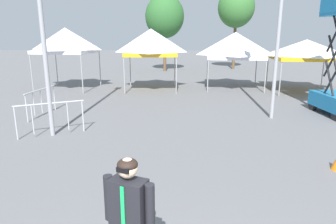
{
  "coord_description": "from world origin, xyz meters",
  "views": [
    {
      "loc": [
        0.17,
        -1.85,
        3.07
      ],
      "look_at": [
        -0.22,
        5.16,
        1.3
      ],
      "focal_mm": 31.82,
      "sensor_mm": 36.0,
      "label": 1
    }
  ],
  "objects_px": {
    "canopy_tent_behind_right": "(151,42)",
    "tree_behind_tents_center": "(236,7)",
    "tree_behind_tents_right": "(165,17)",
    "canopy_tent_behind_center": "(66,41)",
    "canopy_tent_center": "(235,45)",
    "person_foreground": "(129,218)",
    "crowd_barrier_near_person": "(41,97)",
    "canopy_tent_behind_left": "(306,50)",
    "crowd_barrier_by_lift": "(50,113)"
  },
  "relations": [
    {
      "from": "canopy_tent_behind_right",
      "to": "tree_behind_tents_center",
      "type": "relative_size",
      "value": 0.46
    },
    {
      "from": "tree_behind_tents_center",
      "to": "tree_behind_tents_right",
      "type": "height_order",
      "value": "tree_behind_tents_center"
    },
    {
      "from": "canopy_tent_behind_center",
      "to": "tree_behind_tents_center",
      "type": "xyz_separation_m",
      "value": [
        11.86,
        12.23,
        2.91
      ]
    },
    {
      "from": "canopy_tent_center",
      "to": "person_foreground",
      "type": "distance_m",
      "value": 16.06
    },
    {
      "from": "person_foreground",
      "to": "tree_behind_tents_center",
      "type": "relative_size",
      "value": 0.23
    },
    {
      "from": "tree_behind_tents_right",
      "to": "canopy_tent_behind_right",
      "type": "bearing_deg",
      "value": -90.72
    },
    {
      "from": "crowd_barrier_near_person",
      "to": "person_foreground",
      "type": "bearing_deg",
      "value": -58.5
    },
    {
      "from": "canopy_tent_behind_center",
      "to": "crowd_barrier_near_person",
      "type": "height_order",
      "value": "canopy_tent_behind_center"
    },
    {
      "from": "canopy_tent_behind_left",
      "to": "person_foreground",
      "type": "distance_m",
      "value": 16.48
    },
    {
      "from": "canopy_tent_behind_right",
      "to": "canopy_tent_center",
      "type": "relative_size",
      "value": 1.0
    },
    {
      "from": "crowd_barrier_near_person",
      "to": "canopy_tent_center",
      "type": "bearing_deg",
      "value": 39.79
    },
    {
      "from": "canopy_tent_center",
      "to": "person_foreground",
      "type": "bearing_deg",
      "value": -103.16
    },
    {
      "from": "canopy_tent_behind_left",
      "to": "crowd_barrier_near_person",
      "type": "xyz_separation_m",
      "value": [
        -12.57,
        -6.32,
        -1.63
      ]
    },
    {
      "from": "canopy_tent_behind_center",
      "to": "canopy_tent_behind_right",
      "type": "distance_m",
      "value": 5.1
    },
    {
      "from": "canopy_tent_behind_right",
      "to": "tree_behind_tents_center",
      "type": "xyz_separation_m",
      "value": [
        6.76,
        12.28,
        3.01
      ]
    },
    {
      "from": "canopy_tent_center",
      "to": "tree_behind_tents_right",
      "type": "distance_m",
      "value": 10.57
    },
    {
      "from": "crowd_barrier_near_person",
      "to": "crowd_barrier_by_lift",
      "type": "relative_size",
      "value": 1.12
    },
    {
      "from": "canopy_tent_behind_left",
      "to": "tree_behind_tents_right",
      "type": "distance_m",
      "value": 13.53
    },
    {
      "from": "canopy_tent_behind_center",
      "to": "person_foreground",
      "type": "bearing_deg",
      "value": -66.33
    },
    {
      "from": "person_foreground",
      "to": "crowd_barrier_by_lift",
      "type": "height_order",
      "value": "person_foreground"
    },
    {
      "from": "canopy_tent_behind_right",
      "to": "crowd_barrier_near_person",
      "type": "height_order",
      "value": "canopy_tent_behind_right"
    },
    {
      "from": "tree_behind_tents_right",
      "to": "crowd_barrier_by_lift",
      "type": "relative_size",
      "value": 3.62
    },
    {
      "from": "person_foreground",
      "to": "crowd_barrier_by_lift",
      "type": "xyz_separation_m",
      "value": [
        -3.61,
        5.87,
        -0.28
      ]
    },
    {
      "from": "canopy_tent_behind_right",
      "to": "crowd_barrier_by_lift",
      "type": "distance_m",
      "value": 9.32
    },
    {
      "from": "canopy_tent_behind_center",
      "to": "crowd_barrier_near_person",
      "type": "bearing_deg",
      "value": -77.96
    },
    {
      "from": "person_foreground",
      "to": "crowd_barrier_near_person",
      "type": "distance_m",
      "value": 9.74
    },
    {
      "from": "tree_behind_tents_right",
      "to": "person_foreground",
      "type": "bearing_deg",
      "value": -87.12
    },
    {
      "from": "canopy_tent_behind_center",
      "to": "canopy_tent_behind_left",
      "type": "relative_size",
      "value": 0.96
    },
    {
      "from": "canopy_tent_center",
      "to": "tree_behind_tents_center",
      "type": "height_order",
      "value": "tree_behind_tents_center"
    },
    {
      "from": "tree_behind_tents_center",
      "to": "canopy_tent_behind_left",
      "type": "bearing_deg",
      "value": -80.42
    },
    {
      "from": "canopy_tent_behind_left",
      "to": "crowd_barrier_by_lift",
      "type": "height_order",
      "value": "canopy_tent_behind_left"
    },
    {
      "from": "tree_behind_tents_right",
      "to": "crowd_barrier_near_person",
      "type": "relative_size",
      "value": 3.23
    },
    {
      "from": "canopy_tent_behind_center",
      "to": "canopy_tent_center",
      "type": "height_order",
      "value": "canopy_tent_behind_center"
    },
    {
      "from": "canopy_tent_behind_right",
      "to": "canopy_tent_behind_left",
      "type": "distance_m",
      "value": 8.86
    },
    {
      "from": "canopy_tent_behind_center",
      "to": "canopy_tent_center",
      "type": "relative_size",
      "value": 1.02
    },
    {
      "from": "canopy_tent_behind_center",
      "to": "person_foreground",
      "type": "relative_size",
      "value": 2.03
    },
    {
      "from": "canopy_tent_behind_right",
      "to": "crowd_barrier_by_lift",
      "type": "xyz_separation_m",
      "value": [
        -2.25,
        -8.82,
        -2.02
      ]
    },
    {
      "from": "canopy_tent_behind_left",
      "to": "tree_behind_tents_center",
      "type": "relative_size",
      "value": 0.49
    },
    {
      "from": "crowd_barrier_near_person",
      "to": "crowd_barrier_by_lift",
      "type": "height_order",
      "value": "same"
    },
    {
      "from": "canopy_tent_behind_left",
      "to": "crowd_barrier_by_lift",
      "type": "relative_size",
      "value": 2.01
    },
    {
      "from": "canopy_tent_behind_right",
      "to": "canopy_tent_center",
      "type": "bearing_deg",
      "value": 9.96
    },
    {
      "from": "canopy_tent_behind_center",
      "to": "tree_behind_tents_center",
      "type": "distance_m",
      "value": 17.28
    },
    {
      "from": "canopy_tent_center",
      "to": "tree_behind_tents_right",
      "type": "relative_size",
      "value": 0.53
    },
    {
      "from": "person_foreground",
      "to": "tree_behind_tents_right",
      "type": "distance_m",
      "value": 25.0
    },
    {
      "from": "person_foreground",
      "to": "crowd_barrier_near_person",
      "type": "bearing_deg",
      "value": 121.5
    },
    {
      "from": "tree_behind_tents_right",
      "to": "crowd_barrier_by_lift",
      "type": "bearing_deg",
      "value": -97.2
    },
    {
      "from": "canopy_tent_behind_center",
      "to": "canopy_tent_behind_right",
      "type": "xyz_separation_m",
      "value": [
        5.1,
        -0.05,
        -0.1
      ]
    },
    {
      "from": "tree_behind_tents_center",
      "to": "crowd_barrier_near_person",
      "type": "relative_size",
      "value": 3.67
    },
    {
      "from": "canopy_tent_behind_left",
      "to": "crowd_barrier_near_person",
      "type": "height_order",
      "value": "canopy_tent_behind_left"
    },
    {
      "from": "canopy_tent_behind_center",
      "to": "crowd_barrier_by_lift",
      "type": "distance_m",
      "value": 9.55
    }
  ]
}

